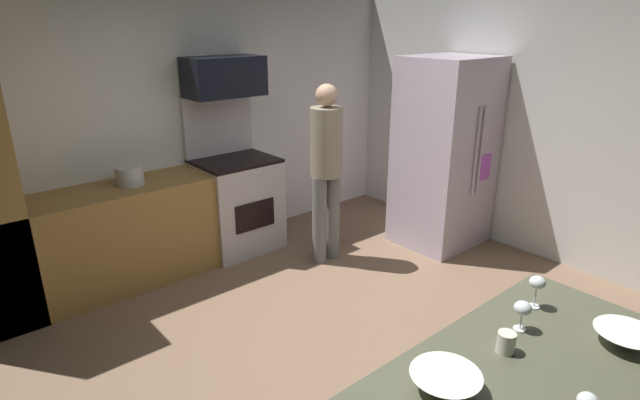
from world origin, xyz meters
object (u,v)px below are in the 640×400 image
at_px(refrigerator, 445,153).
at_px(wine_glass_near, 523,309).
at_px(person_cook, 326,166).
at_px(mixing_bowl_large, 625,338).
at_px(microwave, 224,77).
at_px(stock_pot, 129,176).
at_px(mixing_bowl_small, 445,382).
at_px(oven_range, 236,200).
at_px(mug_coffee, 506,342).
at_px(wine_glass_mid, 537,284).

relative_size(refrigerator, wine_glass_near, 13.11).
bearing_deg(person_cook, mixing_bowl_large, -104.54).
relative_size(microwave, person_cook, 0.43).
height_order(wine_glass_near, stock_pot, stock_pot).
bearing_deg(stock_pot, mixing_bowl_small, -90.79).
relative_size(refrigerator, stock_pot, 8.18).
bearing_deg(wine_glass_near, mixing_bowl_small, -177.78).
relative_size(mixing_bowl_large, mixing_bowl_small, 0.97).
bearing_deg(microwave, mixing_bowl_small, -107.57).
relative_size(oven_range, person_cook, 0.91).
relative_size(mixing_bowl_large, mug_coffee, 2.86).
xyz_separation_m(mug_coffee, stock_pot, (-0.36, 3.36, 0.03)).
height_order(oven_range, wine_glass_near, oven_range).
bearing_deg(oven_range, mug_coffee, -101.45).
bearing_deg(microwave, wine_glass_mid, -94.14).
distance_m(oven_range, mug_coffee, 3.45).
height_order(mixing_bowl_small, wine_glass_near, wine_glass_near).
bearing_deg(person_cook, refrigerator, -19.42).
bearing_deg(wine_glass_near, person_cook, 68.48).
relative_size(oven_range, wine_glass_near, 10.60).
bearing_deg(wine_glass_mid, mug_coffee, -167.15).
xyz_separation_m(refrigerator, wine_glass_near, (-2.21, -2.06, 0.05)).
relative_size(refrigerator, wine_glass_mid, 11.27).
bearing_deg(wine_glass_mid, microwave, 85.86).
xyz_separation_m(mixing_bowl_large, wine_glass_near, (-0.24, 0.36, 0.07)).
distance_m(person_cook, mixing_bowl_large, 2.95).
bearing_deg(mixing_bowl_small, microwave, 72.43).
relative_size(person_cook, mixing_bowl_large, 6.37).
bearing_deg(wine_glass_near, wine_glass_mid, 13.37).
bearing_deg(oven_range, person_cook, -57.91).
distance_m(oven_range, wine_glass_near, 3.38).
bearing_deg(mug_coffee, wine_glass_mid, 12.85).
bearing_deg(wine_glass_mid, person_cook, 72.93).
xyz_separation_m(oven_range, microwave, (0.00, 0.08, 1.22)).
distance_m(oven_range, mixing_bowl_small, 3.53).
bearing_deg(mug_coffee, person_cook, 64.96).
bearing_deg(refrigerator, mug_coffee, -138.89).
bearing_deg(mixing_bowl_large, mug_coffee, 144.71).
distance_m(mixing_bowl_large, stock_pot, 3.76).
bearing_deg(person_cook, stock_pot, 152.17).
xyz_separation_m(wine_glass_near, mug_coffee, (-0.20, -0.04, -0.06)).
distance_m(wine_glass_near, wine_glass_mid, 0.24).
distance_m(wine_glass_mid, stock_pot, 3.35).
relative_size(microwave, wine_glass_mid, 4.34).
xyz_separation_m(microwave, mug_coffee, (-0.68, -3.44, -0.79)).
bearing_deg(wine_glass_near, microwave, 82.00).
height_order(mixing_bowl_small, stock_pot, stock_pot).
height_order(mixing_bowl_small, mug_coffee, mug_coffee).
relative_size(microwave, mug_coffee, 7.86).
bearing_deg(mug_coffee, microwave, 78.82).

